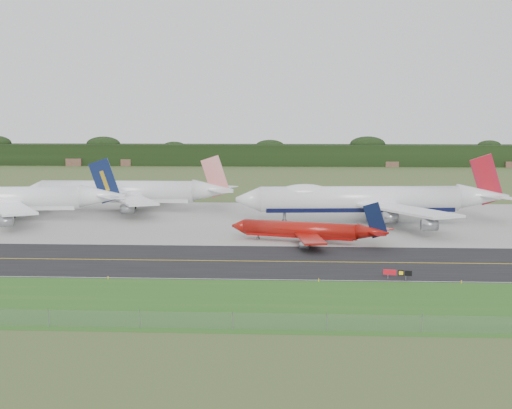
% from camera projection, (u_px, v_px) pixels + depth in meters
% --- Properties ---
extents(ground, '(600.00, 600.00, 0.00)m').
position_uv_depth(ground, '(285.00, 257.00, 138.59)').
color(ground, '#445327').
rests_on(ground, ground).
extents(grass_verge, '(400.00, 30.00, 0.01)m').
position_uv_depth(grass_verge, '(281.00, 304.00, 103.89)').
color(grass_verge, '#255A1A').
rests_on(grass_verge, ground).
extents(taxiway, '(400.00, 32.00, 0.02)m').
position_uv_depth(taxiway, '(284.00, 261.00, 134.62)').
color(taxiway, black).
rests_on(taxiway, ground).
extents(apron, '(400.00, 78.00, 0.01)m').
position_uv_depth(apron, '(287.00, 220.00, 189.15)').
color(apron, gray).
rests_on(apron, ground).
extents(taxiway_centreline, '(400.00, 0.40, 0.00)m').
position_uv_depth(taxiway_centreline, '(284.00, 261.00, 134.62)').
color(taxiway_centreline, gold).
rests_on(taxiway_centreline, taxiway).
extents(taxiway_edge_line, '(400.00, 0.25, 0.00)m').
position_uv_depth(taxiway_edge_line, '(283.00, 280.00, 119.25)').
color(taxiway_edge_line, silver).
rests_on(taxiway_edge_line, taxiway).
extents(perimeter_fence, '(320.00, 0.10, 320.00)m').
position_uv_depth(perimeter_fence, '(280.00, 322.00, 90.87)').
color(perimeter_fence, slate).
rests_on(perimeter_fence, ground).
extents(horizon_treeline, '(700.00, 25.00, 12.00)m').
position_uv_depth(horizon_treeline, '(291.00, 156.00, 409.33)').
color(horizon_treeline, black).
rests_on(horizon_treeline, ground).
extents(jet_ba_747, '(71.37, 58.85, 17.93)m').
position_uv_depth(jet_ba_747, '(370.00, 199.00, 183.76)').
color(jet_ba_747, white).
rests_on(jet_ba_747, ground).
extents(jet_red_737, '(34.78, 27.67, 9.58)m').
position_uv_depth(jet_red_737, '(308.00, 231.00, 154.81)').
color(jet_red_737, maroon).
rests_on(jet_red_737, ground).
extents(jet_navy_gold, '(63.65, 55.13, 16.42)m').
position_uv_depth(jet_navy_gold, '(7.00, 199.00, 190.29)').
color(jet_navy_gold, white).
rests_on(jet_navy_gold, ground).
extents(jet_star_tail, '(61.97, 52.11, 16.41)m').
position_uv_depth(jet_star_tail, '(129.00, 192.00, 207.82)').
color(jet_star_tail, white).
rests_on(jet_star_tail, ground).
extents(taxiway_sign, '(4.66, 1.32, 1.59)m').
position_uv_depth(taxiway_sign, '(397.00, 273.00, 119.58)').
color(taxiway_sign, slate).
rests_on(taxiway_sign, ground).
extents(edge_marker_left, '(0.16, 0.16, 0.50)m').
position_uv_depth(edge_marker_left, '(108.00, 278.00, 119.80)').
color(edge_marker_left, yellow).
rests_on(edge_marker_left, ground).
extents(edge_marker_center, '(0.16, 0.16, 0.50)m').
position_uv_depth(edge_marker_center, '(319.00, 280.00, 117.92)').
color(edge_marker_center, yellow).
rests_on(edge_marker_center, ground).
extents(edge_marker_right, '(0.16, 0.16, 0.50)m').
position_uv_depth(edge_marker_right, '(461.00, 282.00, 116.68)').
color(edge_marker_right, yellow).
rests_on(edge_marker_right, ground).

